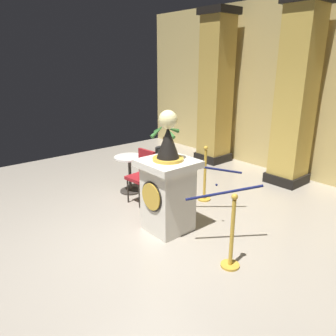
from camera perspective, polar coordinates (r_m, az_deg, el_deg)
The scene contains 11 objects.
ground_plane at distance 4.88m, azimuth -3.43°, elevation -12.38°, with size 10.03×10.03×0.00m, color #9E9384.
back_wall at distance 7.58m, azimuth 23.62°, elevation 12.21°, with size 10.03×0.16×3.76m, color tan.
pedestal_clock at distance 4.86m, azimuth -0.04°, elevation -3.18°, with size 0.75×0.75×1.83m.
stanchion_near at distance 4.23m, azimuth 10.95°, elevation -12.53°, with size 0.24×0.24×0.99m.
stanchion_far at distance 6.07m, azimuth 6.37°, elevation -2.33°, with size 0.24×0.24×1.04m.
velvet_rope at distance 4.96m, azimuth 8.45°, elevation -1.96°, with size 1.49×1.49×0.22m.
column_left at distance 8.27m, azimuth 8.29°, elevation 13.29°, with size 0.74×0.74×3.61m.
column_centre_rear at distance 7.06m, azimuth 21.30°, elevation 11.42°, with size 0.73×0.73×3.61m.
potted_palm_left at distance 7.78m, azimuth -0.59°, elevation 2.37°, with size 0.80×0.80×1.09m.
cafe_table at distance 6.41m, azimuth -6.64°, elevation -0.25°, with size 0.58×0.58×0.72m.
cafe_chair_red at distance 5.91m, azimuth -4.34°, elevation -0.66°, with size 0.43×0.43×0.96m.
Camera 1 is at (3.38, -2.49, 2.49)m, focal length 35.18 mm.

